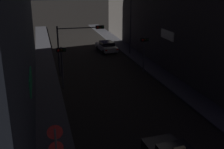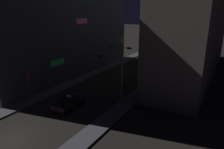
{
  "view_description": "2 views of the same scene",
  "coord_description": "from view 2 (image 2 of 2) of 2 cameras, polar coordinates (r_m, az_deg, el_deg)",
  "views": [
    {
      "loc": [
        -5.91,
        -1.85,
        8.91
      ],
      "look_at": [
        -0.54,
        18.34,
        1.86
      ],
      "focal_mm": 43.95,
      "sensor_mm": 36.0,
      "label": 1
    },
    {
      "loc": [
        15.98,
        -9.01,
        11.34
      ],
      "look_at": [
        0.31,
        17.61,
        1.66
      ],
      "focal_mm": 33.1,
      "sensor_mm": 36.0,
      "label": 2
    }
  ],
  "objects": [
    {
      "name": "sidewalk_left",
      "position": [
        43.98,
        -0.0,
        2.56
      ],
      "size": [
        2.11,
        59.25,
        0.16
      ],
      "primitive_type": "cube",
      "color": "#424247",
      "rests_on": "ground_plane"
    },
    {
      "name": "street_lamp_far_block",
      "position": [
        41.7,
        15.37,
        9.01
      ],
      "size": [
        0.5,
        0.5,
        8.37
      ],
      "color": "#47474C",
      "rests_on": "sidewalk_right"
    },
    {
      "name": "sign_pole_left",
      "position": [
        28.24,
        -22.08,
        -1.99
      ],
      "size": [
        0.56,
        0.1,
        4.03
      ],
      "color": "#47474C",
      "rests_on": "sidewalk_left"
    },
    {
      "name": "far_car",
      "position": [
        45.51,
        12.59,
        3.49
      ],
      "size": [
        2.15,
        4.58,
        1.42
      ],
      "color": "silver",
      "rests_on": "ground_plane"
    },
    {
      "name": "traffic_light_left_kerb",
      "position": [
        37.29,
        -3.39,
        3.93
      ],
      "size": [
        0.8,
        0.42,
        3.73
      ],
      "color": "#47474C",
      "rests_on": "ground_plane"
    },
    {
      "name": "sidewalk_right",
      "position": [
        39.71,
        14.03,
        0.39
      ],
      "size": [
        2.11,
        59.25,
        0.16
      ],
      "primitive_type": "cube",
      "color": "#424247",
      "rests_on": "ground_plane"
    },
    {
      "name": "traffic_light_overhead",
      "position": [
        39.01,
        1.64,
        6.01
      ],
      "size": [
        4.62,
        0.42,
        4.97
      ],
      "color": "#47474C",
      "rests_on": "ground_plane"
    },
    {
      "name": "ground_plane",
      "position": [
        21.57,
        -26.4,
        -16.36
      ],
      "size": [
        300.0,
        300.0,
        0.0
      ],
      "primitive_type": "plane",
      "color": "black"
    },
    {
      "name": "taxi",
      "position": [
        25.66,
        -11.77,
        -7.4
      ],
      "size": [
        2.1,
        4.56,
        1.62
      ],
      "color": "black",
      "rests_on": "ground_plane"
    },
    {
      "name": "street_lamp_near_block",
      "position": [
        23.29,
        2.81,
        2.69
      ],
      "size": [
        0.46,
        0.46,
        8.28
      ],
      "color": "#47474C",
      "rests_on": "sidewalk_right"
    },
    {
      "name": "building_facade_right",
      "position": [
        39.81,
        22.97,
        15.13
      ],
      "size": [
        7.2,
        34.91,
        21.36
      ],
      "color": "#514C47",
      "rests_on": "ground_plane"
    },
    {
      "name": "traffic_light_right_kerb",
      "position": [
        35.82,
        10.48,
        3.01
      ],
      "size": [
        0.8,
        0.42,
        3.65
      ],
      "color": "#47474C",
      "rests_on": "ground_plane"
    },
    {
      "name": "building_facade_left",
      "position": [
        38.37,
        -12.43,
        15.59
      ],
      "size": [
        6.62,
        31.56,
        20.78
      ],
      "color": "#282D38",
      "rests_on": "ground_plane"
    }
  ]
}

